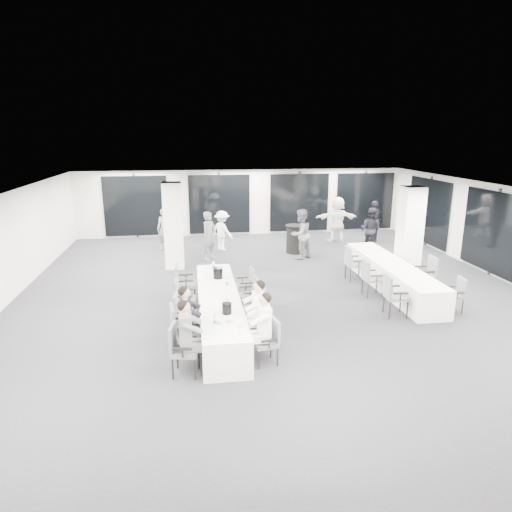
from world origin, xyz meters
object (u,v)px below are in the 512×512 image
(chair_main_left_mid, at_px, (182,312))
(standing_guest_a, at_px, (209,233))
(chair_main_right_near, at_px, (269,339))
(chair_side_right_mid, at_px, (427,272))
(chair_side_right_far, at_px, (403,259))
(standing_guest_c, at_px, (222,228))
(chair_main_right_mid, at_px, (258,306))
(chair_side_left_near, at_px, (393,293))
(standing_guest_f, at_px, (337,216))
(standing_guest_h, at_px, (371,227))
(chair_main_right_fourth, at_px, (251,292))
(chair_main_right_second, at_px, (263,323))
(standing_guest_b, at_px, (301,231))
(chair_side_right_near, at_px, (456,292))
(banquet_table_side, at_px, (391,276))
(cocktail_table, at_px, (295,239))
(chair_main_left_far, at_px, (183,281))
(chair_side_left_mid, at_px, (370,276))
(chair_side_left_far, at_px, (353,261))
(banquet_table_main, at_px, (219,310))
(chair_main_left_second, at_px, (181,327))
(chair_main_left_fourth, at_px, (182,296))
(ice_bucket_far, at_px, (218,273))
(chair_main_right_far, at_px, (247,283))
(standing_guest_g, at_px, (164,226))
(standing_guest_d, at_px, (375,218))

(chair_main_left_mid, height_order, standing_guest_a, standing_guest_a)
(chair_main_right_near, bearing_deg, chair_side_right_mid, -66.00)
(chair_side_right_far, relative_size, standing_guest_c, 0.56)
(chair_main_right_mid, height_order, chair_side_left_near, chair_side_left_near)
(standing_guest_f, xyz_separation_m, standing_guest_h, (0.76, -1.65, -0.12))
(chair_main_right_fourth, xyz_separation_m, standing_guest_a, (-0.79, 5.04, 0.45))
(chair_main_right_second, height_order, standing_guest_f, standing_guest_f)
(chair_main_right_mid, xyz_separation_m, standing_guest_b, (2.36, 5.79, 0.44))
(chair_side_right_near, distance_m, standing_guest_b, 6.02)
(banquet_table_side, distance_m, chair_main_right_fourth, 4.35)
(chair_main_left_mid, distance_m, standing_guest_c, 7.53)
(chair_side_right_near, bearing_deg, cocktail_table, 27.54)
(chair_side_left_near, distance_m, standing_guest_c, 7.90)
(standing_guest_h, bearing_deg, chair_main_left_far, 77.39)
(chair_main_right_mid, bearing_deg, standing_guest_c, 8.22)
(chair_side_left_mid, height_order, chair_side_left_far, chair_side_left_far)
(chair_main_right_second, xyz_separation_m, standing_guest_h, (5.24, 7.36, 0.41))
(chair_main_right_mid, bearing_deg, banquet_table_main, 73.21)
(chair_main_right_second, height_order, chair_side_right_near, chair_main_right_second)
(standing_guest_c, bearing_deg, cocktail_table, -148.56)
(chair_main_left_far, xyz_separation_m, chair_side_right_mid, (6.69, -0.15, -0.00))
(chair_main_left_second, xyz_separation_m, chair_side_left_near, (5.01, 1.35, -0.02))
(chair_main_right_second, xyz_separation_m, chair_side_right_far, (5.02, 4.15, 0.03))
(chair_main_left_second, height_order, standing_guest_f, standing_guest_f)
(chair_main_left_fourth, height_order, standing_guest_b, standing_guest_b)
(cocktail_table, relative_size, ice_bucket_far, 3.78)
(standing_guest_a, bearing_deg, chair_main_right_far, -125.68)
(chair_side_right_mid, bearing_deg, standing_guest_g, 53.83)
(chair_main_right_second, distance_m, standing_guest_a, 7.00)
(chair_main_right_near, xyz_separation_m, chair_side_left_near, (3.35, 1.90, 0.08))
(banquet_table_side, relative_size, standing_guest_b, 2.50)
(chair_main_left_fourth, relative_size, chair_main_right_near, 1.07)
(chair_main_left_mid, xyz_separation_m, standing_guest_f, (6.14, 8.18, 0.51))
(banquet_table_main, relative_size, standing_guest_f, 2.41)
(chair_side_right_mid, height_order, standing_guest_h, standing_guest_h)
(banquet_table_side, bearing_deg, banquet_table_main, -158.86)
(chair_side_left_near, bearing_deg, chair_main_right_far, -109.75)
(chair_side_left_far, distance_m, chair_side_right_mid, 2.12)
(chair_main_right_near, bearing_deg, standing_guest_a, -4.28)
(chair_main_left_mid, bearing_deg, chair_main_right_second, 69.14)
(chair_side_right_mid, relative_size, standing_guest_h, 0.55)
(chair_main_left_fourth, height_order, standing_guest_d, standing_guest_d)
(standing_guest_h, bearing_deg, ice_bucket_far, 83.62)
(chair_main_right_far, relative_size, standing_guest_b, 0.45)
(chair_side_left_mid, bearing_deg, ice_bucket_far, -87.05)
(banquet_table_side, height_order, chair_side_right_mid, chair_side_right_mid)
(chair_side_left_mid, bearing_deg, standing_guest_b, -166.13)
(standing_guest_f, bearing_deg, standing_guest_a, 24.69)
(chair_main_right_fourth, bearing_deg, chair_main_left_mid, 116.51)
(cocktail_table, height_order, chair_side_left_far, cocktail_table)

